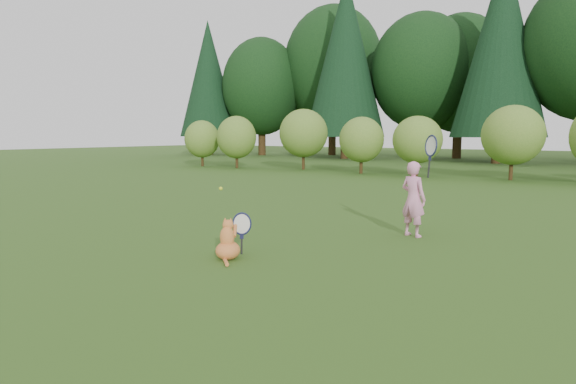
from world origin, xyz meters
The scene contains 6 objects.
ground centered at (0.00, 0.00, 0.00)m, with size 100.00×100.00×0.00m, color #244A14.
shrub_row centered at (0.00, 13.00, 1.40)m, with size 28.00×3.00×2.80m, color #457524, non-canonical shape.
woodland_backdrop centered at (0.00, 23.00, 7.50)m, with size 48.00×10.00×15.00m, color black, non-canonical shape.
child centered at (2.10, 1.69, 0.65)m, with size 0.71×0.48×1.86m.
cat centered at (0.51, -1.11, 0.29)m, with size 0.55×0.79×0.77m.
tennis_ball centered at (-0.71, 0.11, 0.77)m, with size 0.06×0.06×0.06m.
Camera 1 is at (4.77, -5.94, 1.68)m, focal length 30.00 mm.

